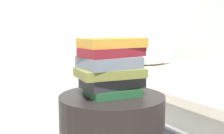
{
  "coord_description": "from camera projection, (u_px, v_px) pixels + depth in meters",
  "views": [
    {
      "loc": [
        -0.6,
        -1.06,
        0.87
      ],
      "look_at": [
        0.0,
        0.0,
        0.7
      ],
      "focal_mm": 44.26,
      "sensor_mm": 36.0,
      "label": 1
    }
  ],
  "objects": [
    {
      "name": "bed",
      "position": [
        206.0,
        100.0,
        2.45
      ],
      "size": [
        1.56,
        2.02,
        0.62
      ],
      "rotation": [
        0.0,
        0.0,
        0.02
      ],
      "color": "#2D2D33",
      "rests_on": "ground_plane"
    },
    {
      "name": "book_olive",
      "position": [
        110.0,
        73.0,
        1.22
      ],
      "size": [
        0.3,
        0.22,
        0.04
      ],
      "primitive_type": "cube",
      "rotation": [
        0.0,
        0.0,
        -0.11
      ],
      "color": "olive",
      "rests_on": "book_charcoal"
    },
    {
      "name": "book_maroon",
      "position": [
        112.0,
        52.0,
        1.22
      ],
      "size": [
        0.29,
        0.18,
        0.04
      ],
      "primitive_type": "cube",
      "rotation": [
        0.0,
        0.0,
        0.1
      ],
      "color": "maroon",
      "rests_on": "book_slate"
    },
    {
      "name": "book_charcoal",
      "position": [
        113.0,
        82.0,
        1.25
      ],
      "size": [
        0.27,
        0.16,
        0.05
      ],
      "primitive_type": "cube",
      "rotation": [
        0.0,
        0.0,
        0.01
      ],
      "color": "#28282D",
      "rests_on": "book_forest"
    },
    {
      "name": "book_forest",
      "position": [
        112.0,
        91.0,
        1.25
      ],
      "size": [
        0.24,
        0.19,
        0.03
      ],
      "primitive_type": "cube",
      "rotation": [
        0.0,
        0.0,
        -0.09
      ],
      "color": "#1E512D",
      "rests_on": "side_table"
    },
    {
      "name": "book_ochre",
      "position": [
        112.0,
        43.0,
        1.22
      ],
      "size": [
        0.28,
        0.17,
        0.04
      ],
      "primitive_type": "cube",
      "rotation": [
        0.0,
        0.0,
        0.02
      ],
      "color": "#B7842D",
      "rests_on": "book_maroon"
    },
    {
      "name": "book_slate",
      "position": [
        109.0,
        62.0,
        1.23
      ],
      "size": [
        0.25,
        0.2,
        0.05
      ],
      "primitive_type": "cube",
      "rotation": [
        0.0,
        0.0,
        0.02
      ],
      "color": "slate",
      "rests_on": "book_olive"
    }
  ]
}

